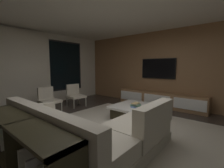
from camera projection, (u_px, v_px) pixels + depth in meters
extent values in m
plane|color=#332B26|center=(111.00, 132.00, 3.32)|extent=(9.20, 9.20, 0.00)
cube|color=silver|center=(33.00, 69.00, 5.50)|extent=(6.60, 0.12, 2.70)
cube|color=black|center=(66.00, 66.00, 6.44)|extent=(1.52, 0.02, 2.02)
cube|color=black|center=(66.00, 66.00, 6.43)|extent=(1.40, 0.03, 1.90)
cube|color=beige|center=(18.00, 70.00, 4.97)|extent=(2.10, 0.12, 2.60)
cube|color=#8E6642|center=(166.00, 69.00, 5.50)|extent=(0.12, 7.80, 2.70)
plane|color=silver|center=(111.00, 1.00, 3.01)|extent=(8.20, 8.20, 0.00)
cube|color=#ADA391|center=(124.00, 128.00, 3.52)|extent=(3.20, 3.80, 0.01)
cube|color=#B1A997|center=(64.00, 146.00, 2.57)|extent=(0.90, 2.50, 0.18)
cube|color=beige|center=(64.00, 134.00, 2.55)|extent=(0.86, 2.42, 0.24)
cube|color=beige|center=(42.00, 121.00, 2.25)|extent=(0.20, 2.50, 0.40)
cube|color=beige|center=(33.00, 110.00, 3.26)|extent=(0.90, 0.20, 0.18)
cube|color=#B1A997|center=(136.00, 139.00, 2.81)|extent=(1.10, 0.90, 0.18)
cube|color=beige|center=(136.00, 128.00, 2.79)|extent=(1.07, 0.86, 0.24)
cube|color=beige|center=(155.00, 115.00, 2.53)|extent=(1.10, 0.20, 0.40)
cube|color=beige|center=(34.00, 115.00, 2.69)|extent=(0.10, 0.36, 0.36)
cube|color=#B2A893|center=(61.00, 127.00, 2.15)|extent=(0.10, 0.36, 0.36)
cube|color=#342F1E|center=(136.00, 113.00, 4.20)|extent=(1.00, 1.00, 0.30)
cube|color=white|center=(136.00, 107.00, 4.18)|extent=(1.16, 1.16, 0.06)
cube|color=#5F7BB2|center=(135.00, 106.00, 4.04)|extent=(0.26, 0.15, 0.03)
cube|color=#599B6A|center=(136.00, 105.00, 4.06)|extent=(0.20, 0.22, 0.03)
cube|color=slate|center=(136.00, 104.00, 4.02)|extent=(0.22, 0.16, 0.02)
cube|color=tan|center=(136.00, 103.00, 4.05)|extent=(0.21, 0.14, 0.02)
cylinder|color=#B2ADA0|center=(86.00, 101.00, 5.49)|extent=(0.04, 0.04, 0.36)
cylinder|color=#B2ADA0|center=(74.00, 104.00, 5.17)|extent=(0.04, 0.04, 0.36)
cylinder|color=#B2ADA0|center=(79.00, 99.00, 5.86)|extent=(0.04, 0.04, 0.36)
cylinder|color=#B2ADA0|center=(67.00, 101.00, 5.53)|extent=(0.04, 0.04, 0.36)
cube|color=beige|center=(76.00, 96.00, 5.49)|extent=(0.60, 0.62, 0.08)
cube|color=beige|center=(73.00, 89.00, 5.64)|extent=(0.49, 0.14, 0.38)
cylinder|color=#B2ADA0|center=(62.00, 107.00, 4.76)|extent=(0.04, 0.04, 0.36)
cylinder|color=#B2ADA0|center=(47.00, 110.00, 4.39)|extent=(0.04, 0.04, 0.36)
cylinder|color=#B2ADA0|center=(53.00, 104.00, 5.08)|extent=(0.04, 0.04, 0.36)
cylinder|color=#B2ADA0|center=(39.00, 107.00, 4.70)|extent=(0.04, 0.04, 0.36)
cube|color=beige|center=(50.00, 101.00, 4.71)|extent=(0.55, 0.57, 0.08)
cube|color=beige|center=(46.00, 93.00, 4.84)|extent=(0.49, 0.09, 0.38)
cube|color=#8E6642|center=(159.00, 99.00, 5.47)|extent=(0.44, 3.10, 0.52)
cube|color=white|center=(189.00, 104.00, 4.62)|extent=(0.02, 0.93, 0.33)
cube|color=white|center=(156.00, 100.00, 5.29)|extent=(0.02, 0.93, 0.33)
cube|color=white|center=(131.00, 96.00, 5.96)|extent=(0.02, 0.93, 0.33)
cube|color=#39281A|center=(184.00, 107.00, 4.91)|extent=(0.33, 0.68, 0.19)
cube|color=#449751|center=(193.00, 109.00, 4.74)|extent=(0.03, 0.04, 0.17)
cube|color=#C75E5F|center=(187.00, 108.00, 4.85)|extent=(0.03, 0.04, 0.17)
cube|color=tan|center=(181.00, 107.00, 4.97)|extent=(0.03, 0.04, 0.16)
cube|color=#D761B5|center=(176.00, 106.00, 5.08)|extent=(0.03, 0.04, 0.16)
cube|color=black|center=(158.00, 69.00, 5.58)|extent=(0.04, 1.26, 0.73)
cube|color=black|center=(158.00, 69.00, 5.57)|extent=(0.05, 1.22, 0.69)
cube|color=#342F1E|center=(21.00, 122.00, 1.93)|extent=(0.40, 2.10, 0.04)
cube|color=#342F1E|center=(24.00, 165.00, 1.99)|extent=(0.38, 2.04, 0.03)
cube|color=#342F1E|center=(22.00, 149.00, 1.97)|extent=(0.38, 0.03, 0.74)
cube|color=silver|center=(34.00, 168.00, 1.75)|extent=(0.18, 0.04, 0.23)
cube|color=silver|center=(26.00, 158.00, 1.90)|extent=(0.18, 0.04, 0.27)
cube|color=silver|center=(19.00, 153.00, 2.05)|extent=(0.18, 0.04, 0.23)
cube|color=white|center=(13.00, 147.00, 2.20)|extent=(0.18, 0.04, 0.22)
cube|color=white|center=(7.00, 142.00, 2.35)|extent=(0.18, 0.04, 0.22)
cube|color=silver|center=(2.00, 136.00, 2.50)|extent=(0.18, 0.04, 0.26)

